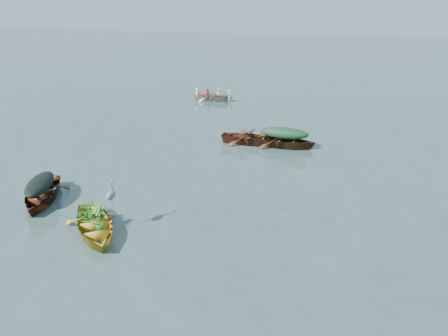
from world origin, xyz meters
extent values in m
plane|color=#39504C|center=(0.00, 0.00, 0.00)|extent=(140.00, 140.00, 0.00)
imported|color=#B39123|center=(-1.46, -3.39, 0.00)|extent=(3.37, 3.56, 0.94)
imported|color=#482511|center=(-4.35, -2.05, 0.00)|extent=(2.69, 3.93, 0.92)
imported|color=#4B2911|center=(2.29, 5.95, 0.00)|extent=(4.01, 1.26, 0.91)
imported|color=maroon|center=(0.88, 5.95, 0.00)|extent=(4.15, 1.41, 0.94)
imported|color=beige|center=(-3.82, 14.02, 0.00)|extent=(3.66, 1.53, 0.80)
ellipsoid|color=black|center=(-4.35, -2.05, 0.66)|extent=(1.48, 2.16, 0.40)
ellipsoid|color=#173A1C|center=(2.29, 5.95, 0.71)|extent=(2.20, 0.69, 0.52)
imported|color=#2E701D|center=(-1.80, -2.96, 0.77)|extent=(1.12, 1.14, 0.60)
imported|color=silver|center=(-3.82, 14.02, 0.78)|extent=(2.59, 1.28, 0.76)
camera|label=1|loc=(5.40, -12.74, 6.33)|focal=35.00mm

